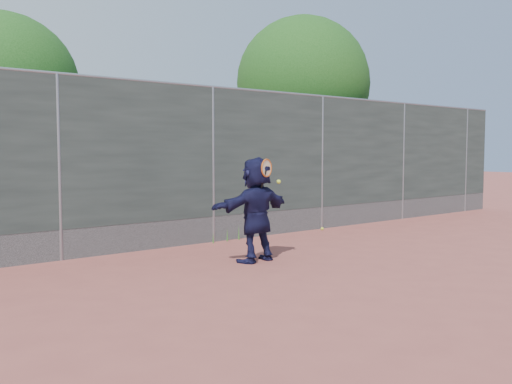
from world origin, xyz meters
TOP-DOWN VIEW (x-y plane):
  - ground at (0.00, 0.00)m, footprint 80.00×80.00m
  - player at (-0.59, 1.45)m, footprint 1.59×0.64m
  - ball_ground at (2.82, 3.30)m, footprint 0.07×0.07m
  - fence at (-0.00, 3.50)m, footprint 20.00×0.06m
  - swing_action at (-0.52, 1.25)m, footprint 0.48×0.14m
  - tree_right at (4.68, 5.75)m, footprint 3.78×3.60m
  - tree_left at (-2.85, 6.55)m, footprint 3.15×3.00m
  - weed_clump at (0.29, 3.38)m, footprint 0.68×0.07m

SIDE VIEW (x-z plane):
  - ground at x=0.00m, z-range 0.00..0.00m
  - ball_ground at x=2.82m, z-range 0.00..0.07m
  - weed_clump at x=0.29m, z-range -0.02..0.28m
  - player at x=-0.59m, z-range 0.00..1.68m
  - swing_action at x=-0.52m, z-range 1.21..1.72m
  - fence at x=0.00m, z-range 0.07..3.09m
  - tree_left at x=-2.85m, z-range 0.68..5.20m
  - tree_right at x=4.68m, z-range 0.80..6.19m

